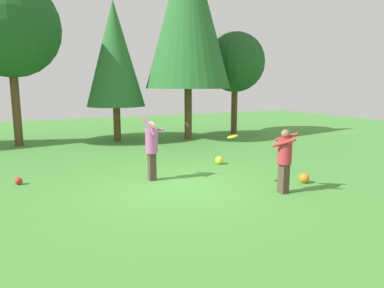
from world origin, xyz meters
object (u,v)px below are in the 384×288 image
object	(u,v)px
person_thrower	(152,146)
frisbee	(233,137)
person_catcher	(285,156)
tree_left	(9,28)
ball_orange	(304,178)
ball_red	(19,181)
tree_far_right	(235,63)
tree_center	(115,54)
tree_right	(188,10)
ball_yellow	(219,160)

from	to	relation	value
person_thrower	frisbee	xyz separation A→B (m)	(1.65, -1.51, 0.35)
person_catcher	tree_left	distance (m)	12.40
ball_orange	ball_red	xyz separation A→B (m)	(-6.97, 3.13, -0.04)
frisbee	tree_far_right	xyz separation A→B (m)	(5.42, 8.52, 2.42)
ball_orange	tree_center	size ratio (longest dim) A/B	0.04
tree_right	tree_far_right	bearing A→B (deg)	14.33
tree_far_right	tree_right	world-z (taller)	tree_right
person_catcher	frisbee	bearing A→B (deg)	-0.00
tree_left	frisbee	bearing A→B (deg)	-61.20
ball_red	ball_orange	bearing A→B (deg)	-24.20
person_catcher	ball_yellow	xyz separation A→B (m)	(0.15, 3.40, -0.80)
ball_orange	ball_red	bearing A→B (deg)	155.80
frisbee	ball_orange	size ratio (longest dim) A/B	1.35
person_catcher	tree_right	distance (m)	10.16
ball_red	person_catcher	bearing A→B (deg)	-31.42
tree_center	tree_right	bearing A→B (deg)	-16.49
frisbee	tree_center	bearing A→B (deg)	95.80
frisbee	ball_yellow	xyz separation A→B (m)	(1.02, 2.42, -1.19)
person_catcher	ball_yellow	size ratio (longest dim) A/B	5.93
frisbee	ball_yellow	world-z (taller)	frisbee
person_catcher	ball_yellow	bearing A→B (deg)	-44.32
person_thrower	person_catcher	distance (m)	3.54
frisbee	tree_far_right	distance (m)	10.38
person_thrower	ball_orange	bearing A→B (deg)	13.21
frisbee	ball_red	world-z (taller)	frisbee
ball_orange	tree_left	distance (m)	12.88
frisbee	tree_center	distance (m)	9.12
ball_red	tree_left	bearing A→B (deg)	90.38
ball_yellow	tree_center	distance (m)	7.58
person_catcher	ball_red	world-z (taller)	person_catcher
person_thrower	ball_yellow	bearing A→B (deg)	61.37
ball_orange	tree_right	bearing A→B (deg)	87.49
ball_orange	ball_red	distance (m)	7.64
person_catcher	tree_center	distance (m)	10.27
person_thrower	ball_red	xyz separation A→B (m)	(-3.35, 1.10, -0.88)
ball_orange	ball_yellow	world-z (taller)	ball_orange
ball_yellow	tree_left	xyz separation A→B (m)	(-6.06, 6.75, 4.77)
tree_far_right	frisbee	bearing A→B (deg)	-122.45
tree_left	tree_right	world-z (taller)	tree_right
ball_yellow	tree_far_right	size ratio (longest dim) A/B	0.05
ball_red	person_thrower	bearing A→B (deg)	-18.23
ball_orange	tree_center	bearing A→B (deg)	107.23
person_catcher	ball_red	xyz separation A→B (m)	(-5.87, 3.59, -0.83)
person_thrower	tree_far_right	size ratio (longest dim) A/B	0.34
ball_red	tree_right	xyz separation A→B (m)	(7.33, 5.12, 5.85)
tree_right	ball_orange	bearing A→B (deg)	-92.51
person_catcher	frisbee	distance (m)	1.37
ball_orange	tree_right	size ratio (longest dim) A/B	0.03
tree_far_right	tree_center	distance (m)	6.31
person_thrower	tree_far_right	distance (m)	10.33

